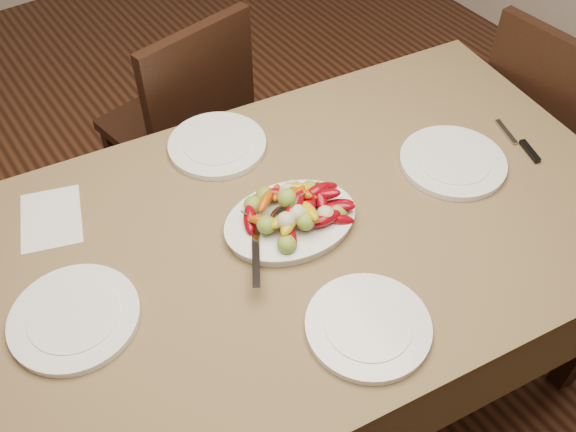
{
  "coord_description": "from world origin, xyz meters",
  "views": [
    {
      "loc": [
        -0.37,
        -0.81,
        1.98
      ],
      "look_at": [
        0.24,
        0.06,
        0.82
      ],
      "focal_mm": 40.0,
      "sensor_mm": 36.0,
      "label": 1
    }
  ],
  "objects_px": {
    "plate_right": "(453,162)",
    "plate_far": "(217,145)",
    "chair_far": "(174,124)",
    "plate_near": "(368,326)",
    "dining_table": "(288,316)",
    "plate_left": "(75,318)",
    "chair_right": "(554,135)",
    "serving_platter": "(290,223)"
  },
  "relations": [
    {
      "from": "serving_platter",
      "to": "plate_right",
      "type": "xyz_separation_m",
      "value": [
        0.5,
        -0.07,
        -0.0
      ]
    },
    {
      "from": "chair_far",
      "to": "plate_left",
      "type": "relative_size",
      "value": 3.26
    },
    {
      "from": "plate_left",
      "to": "plate_near",
      "type": "relative_size",
      "value": 1.04
    },
    {
      "from": "dining_table",
      "to": "serving_platter",
      "type": "relative_size",
      "value": 5.53
    },
    {
      "from": "dining_table",
      "to": "plate_far",
      "type": "xyz_separation_m",
      "value": [
        0.02,
        0.38,
        0.39
      ]
    },
    {
      "from": "plate_left",
      "to": "plate_right",
      "type": "xyz_separation_m",
      "value": [
        1.06,
        -0.11,
        0.0
      ]
    },
    {
      "from": "plate_right",
      "to": "plate_far",
      "type": "bearing_deg",
      "value": 139.0
    },
    {
      "from": "serving_platter",
      "to": "plate_far",
      "type": "relative_size",
      "value": 1.19
    },
    {
      "from": "serving_platter",
      "to": "plate_far",
      "type": "bearing_deg",
      "value": 89.85
    },
    {
      "from": "chair_far",
      "to": "plate_left",
      "type": "xyz_separation_m",
      "value": [
        -0.64,
        -0.81,
        0.29
      ]
    },
    {
      "from": "plate_right",
      "to": "dining_table",
      "type": "bearing_deg",
      "value": 173.91
    },
    {
      "from": "plate_left",
      "to": "plate_right",
      "type": "bearing_deg",
      "value": -6.19
    },
    {
      "from": "plate_far",
      "to": "plate_near",
      "type": "bearing_deg",
      "value": -92.78
    },
    {
      "from": "plate_near",
      "to": "plate_right",
      "type": "bearing_deg",
      "value": 27.44
    },
    {
      "from": "plate_left",
      "to": "plate_right",
      "type": "distance_m",
      "value": 1.07
    },
    {
      "from": "plate_left",
      "to": "plate_far",
      "type": "bearing_deg",
      "value": 29.78
    },
    {
      "from": "chair_far",
      "to": "plate_far",
      "type": "distance_m",
      "value": 0.57
    },
    {
      "from": "chair_far",
      "to": "plate_near",
      "type": "relative_size",
      "value": 3.38
    },
    {
      "from": "dining_table",
      "to": "plate_near",
      "type": "relative_size",
      "value": 6.56
    },
    {
      "from": "serving_platter",
      "to": "plate_right",
      "type": "height_order",
      "value": "serving_platter"
    },
    {
      "from": "serving_platter",
      "to": "dining_table",
      "type": "bearing_deg",
      "value": -140.1
    },
    {
      "from": "chair_right",
      "to": "plate_near",
      "type": "xyz_separation_m",
      "value": [
        -1.21,
        -0.37,
        0.29
      ]
    },
    {
      "from": "plate_right",
      "to": "chair_far",
      "type": "bearing_deg",
      "value": 114.51
    },
    {
      "from": "chair_right",
      "to": "plate_far",
      "type": "relative_size",
      "value": 3.4
    },
    {
      "from": "chair_far",
      "to": "plate_left",
      "type": "height_order",
      "value": "chair_far"
    },
    {
      "from": "chair_right",
      "to": "plate_left",
      "type": "relative_size",
      "value": 3.26
    },
    {
      "from": "plate_left",
      "to": "plate_near",
      "type": "xyz_separation_m",
      "value": [
        0.52,
        -0.39,
        0.0
      ]
    },
    {
      "from": "dining_table",
      "to": "chair_far",
      "type": "relative_size",
      "value": 1.94
    },
    {
      "from": "chair_far",
      "to": "plate_right",
      "type": "distance_m",
      "value": 1.06
    },
    {
      "from": "dining_table",
      "to": "plate_near",
      "type": "height_order",
      "value": "plate_near"
    },
    {
      "from": "chair_far",
      "to": "plate_left",
      "type": "distance_m",
      "value": 1.07
    },
    {
      "from": "chair_right",
      "to": "plate_left",
      "type": "xyz_separation_m",
      "value": [
        -1.73,
        0.02,
        0.29
      ]
    },
    {
      "from": "dining_table",
      "to": "serving_platter",
      "type": "xyz_separation_m",
      "value": [
        0.02,
        0.01,
        0.39
      ]
    },
    {
      "from": "plate_right",
      "to": "plate_near",
      "type": "distance_m",
      "value": 0.6
    },
    {
      "from": "dining_table",
      "to": "chair_far",
      "type": "height_order",
      "value": "chair_far"
    },
    {
      "from": "plate_left",
      "to": "plate_far",
      "type": "height_order",
      "value": "same"
    },
    {
      "from": "plate_right",
      "to": "plate_far",
      "type": "relative_size",
      "value": 1.05
    },
    {
      "from": "chair_far",
      "to": "dining_table",
      "type": "bearing_deg",
      "value": 73.94
    },
    {
      "from": "dining_table",
      "to": "plate_far",
      "type": "height_order",
      "value": "plate_far"
    },
    {
      "from": "chair_far",
      "to": "serving_platter",
      "type": "xyz_separation_m",
      "value": [
        -0.08,
        -0.85,
        0.3
      ]
    },
    {
      "from": "serving_platter",
      "to": "plate_left",
      "type": "height_order",
      "value": "serving_platter"
    },
    {
      "from": "chair_far",
      "to": "serving_platter",
      "type": "height_order",
      "value": "chair_far"
    }
  ]
}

